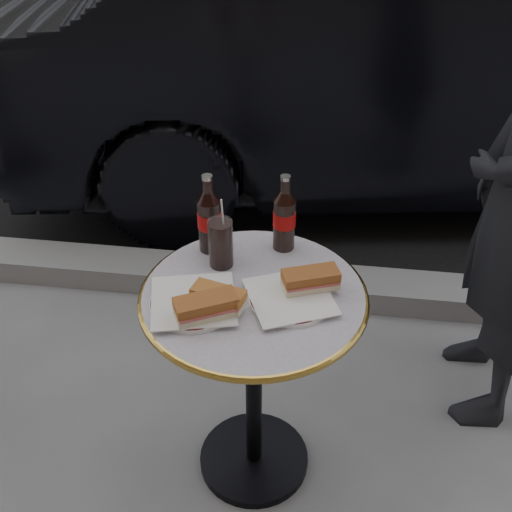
# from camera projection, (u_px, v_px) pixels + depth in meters

# --- Properties ---
(ground) EXTENTS (80.00, 80.00, 0.00)m
(ground) POSITION_uv_depth(u_px,v_px,m) (254.00, 461.00, 2.16)
(ground) COLOR gray
(ground) RESTS_ON ground
(asphalt_road) EXTENTS (40.00, 8.00, 0.00)m
(asphalt_road) POSITION_uv_depth(u_px,v_px,m) (325.00, 22.00, 6.15)
(asphalt_road) COLOR black
(asphalt_road) RESTS_ON ground
(curb) EXTENTS (40.00, 0.20, 0.12)m
(curb) POSITION_uv_depth(u_px,v_px,m) (282.00, 283.00, 2.85)
(curb) COLOR gray
(curb) RESTS_ON ground
(bistro_table) EXTENTS (0.62, 0.62, 0.73)m
(bistro_table) POSITION_uv_depth(u_px,v_px,m) (254.00, 386.00, 1.94)
(bistro_table) COLOR #BAB2C4
(bistro_table) RESTS_ON ground
(plate_left) EXTENTS (0.25, 0.25, 0.01)m
(plate_left) POSITION_uv_depth(u_px,v_px,m) (194.00, 303.00, 1.68)
(plate_left) COLOR white
(plate_left) RESTS_ON bistro_table
(plate_right) EXTENTS (0.27, 0.27, 0.01)m
(plate_right) POSITION_uv_depth(u_px,v_px,m) (290.00, 299.00, 1.69)
(plate_right) COLOR white
(plate_right) RESTS_ON bistro_table
(sandwich_left_a) EXTENTS (0.17, 0.14, 0.05)m
(sandwich_left_a) POSITION_uv_depth(u_px,v_px,m) (206.00, 308.00, 1.61)
(sandwich_left_a) COLOR #9B5527
(sandwich_left_a) RESTS_ON plate_left
(sandwich_left_b) EXTENTS (0.15, 0.10, 0.05)m
(sandwich_left_b) POSITION_uv_depth(u_px,v_px,m) (219.00, 298.00, 1.65)
(sandwich_left_b) COLOR #B0672C
(sandwich_left_b) RESTS_ON plate_left
(sandwich_right) EXTENTS (0.17, 0.12, 0.05)m
(sandwich_right) POSITION_uv_depth(u_px,v_px,m) (310.00, 280.00, 1.71)
(sandwich_right) COLOR #975226
(sandwich_right) RESTS_ON plate_right
(cola_bottle_left) EXTENTS (0.08, 0.08, 0.25)m
(cola_bottle_left) POSITION_uv_depth(u_px,v_px,m) (209.00, 213.00, 1.82)
(cola_bottle_left) COLOR black
(cola_bottle_left) RESTS_ON bistro_table
(cola_bottle_right) EXTENTS (0.08, 0.08, 0.24)m
(cola_bottle_right) POSITION_uv_depth(u_px,v_px,m) (284.00, 213.00, 1.83)
(cola_bottle_right) COLOR black
(cola_bottle_right) RESTS_ON bistro_table
(cola_glass) EXTENTS (0.08, 0.08, 0.15)m
(cola_glass) POSITION_uv_depth(u_px,v_px,m) (221.00, 243.00, 1.78)
(cola_glass) COLOR black
(cola_glass) RESTS_ON bistro_table
(parked_car) EXTENTS (2.17, 4.47, 1.41)m
(parked_car) POSITION_uv_depth(u_px,v_px,m) (423.00, 55.00, 3.33)
(parked_car) COLOR black
(parked_car) RESTS_ON ground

